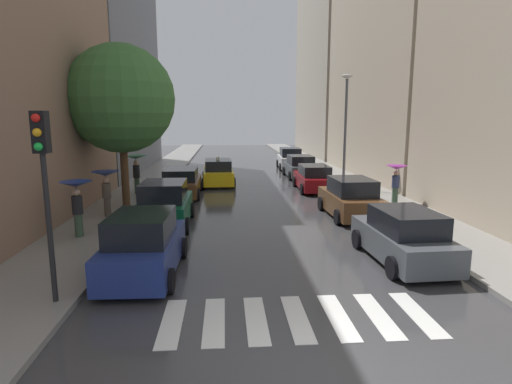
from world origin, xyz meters
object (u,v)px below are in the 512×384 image
at_px(parked_car_right_third, 314,178).
at_px(pedestrian_near_tree, 77,196).
at_px(street_tree_left, 121,99).
at_px(pedestrian_by_kerb, 136,165).
at_px(traffic_light_left_corner, 43,165).
at_px(parked_car_right_fifth, 290,159).
at_px(parked_car_left_nearest, 144,246).
at_px(parked_car_right_nearest, 403,237).
at_px(taxi_midroad, 218,173).
at_px(pedestrian_far_side, 396,176).
at_px(lamp_post_right, 346,123).
at_px(parked_car_right_fourth, 300,167).
at_px(pedestrian_foreground, 106,182).
at_px(parked_car_left_second, 165,205).
at_px(parked_car_left_third, 181,183).
at_px(parked_car_right_second, 350,199).

distance_m(parked_car_right_third, pedestrian_near_tree, 14.20).
bearing_deg(street_tree_left, pedestrian_by_kerb, 92.07).
bearing_deg(pedestrian_by_kerb, traffic_light_left_corner, -156.02).
bearing_deg(parked_car_right_fifth, parked_car_left_nearest, 164.33).
distance_m(parked_car_right_fifth, traffic_light_left_corner, 27.40).
relative_size(parked_car_right_third, street_tree_left, 0.57).
xyz_separation_m(parked_car_right_nearest, parked_car_right_fifth, (0.17, 23.18, 0.07)).
bearing_deg(taxi_midroad, pedestrian_far_side, -132.51).
bearing_deg(lamp_post_right, pedestrian_near_tree, -141.96).
height_order(parked_car_right_fourth, pedestrian_foreground, pedestrian_foreground).
bearing_deg(parked_car_left_second, parked_car_right_third, -44.75).
relative_size(parked_car_right_third, traffic_light_left_corner, 1.00).
relative_size(parked_car_left_third, parked_car_right_second, 1.12).
bearing_deg(pedestrian_far_side, traffic_light_left_corner, -90.84).
distance_m(pedestrian_by_kerb, lamp_post_right, 12.19).
relative_size(parked_car_right_nearest, parked_car_right_third, 0.97).
bearing_deg(pedestrian_foreground, parked_car_right_nearest, -90.09).
xyz_separation_m(parked_car_left_second, traffic_light_left_corner, (-1.49, -7.24, 2.45)).
distance_m(parked_car_right_second, taxi_midroad, 11.21).
relative_size(pedestrian_near_tree, traffic_light_left_corner, 0.46).
height_order(parked_car_right_fifth, traffic_light_left_corner, traffic_light_left_corner).
bearing_deg(pedestrian_near_tree, parked_car_right_second, 93.99).
distance_m(parked_car_right_fourth, taxi_midroad, 6.43).
bearing_deg(parked_car_left_third, street_tree_left, 143.26).
xyz_separation_m(taxi_midroad, street_tree_left, (-4.28, -7.06, 4.37)).
bearing_deg(parked_car_right_fifth, parked_car_left_third, 148.58).
distance_m(parked_car_right_third, pedestrian_foreground, 12.20).
bearing_deg(taxi_midroad, parked_car_left_nearest, 171.33).
bearing_deg(pedestrian_by_kerb, pedestrian_far_side, -84.77).
height_order(taxi_midroad, lamp_post_right, lamp_post_right).
bearing_deg(pedestrian_foreground, traffic_light_left_corner, -142.35).
height_order(parked_car_right_nearest, street_tree_left, street_tree_left).
xyz_separation_m(parked_car_right_fourth, street_tree_left, (-10.15, -9.69, 4.37)).
bearing_deg(parked_car_left_third, parked_car_right_second, -125.35).
xyz_separation_m(taxi_midroad, pedestrian_far_side, (8.78, -7.45, 0.74)).
bearing_deg(parked_car_left_third, parked_car_right_fourth, -49.99).
relative_size(parked_car_left_third, taxi_midroad, 0.98).
height_order(taxi_midroad, traffic_light_left_corner, traffic_light_left_corner).
relative_size(parked_car_right_second, parked_car_right_fifth, 0.94).
bearing_deg(taxi_midroad, lamp_post_right, -112.29).
height_order(parked_car_right_third, pedestrian_near_tree, pedestrian_near_tree).
bearing_deg(parked_car_right_nearest, parked_car_right_fourth, -2.57).
height_order(parked_car_right_third, street_tree_left, street_tree_left).
distance_m(parked_car_left_nearest, pedestrian_foreground, 7.17).
bearing_deg(parked_car_left_nearest, parked_car_left_second, 3.36).
relative_size(pedestrian_by_kerb, street_tree_left, 0.28).
bearing_deg(parked_car_right_fourth, lamp_post_right, -163.52).
distance_m(parked_car_left_third, parked_car_right_nearest, 13.77).
distance_m(parked_car_left_second, parked_car_right_fourth, 15.32).
xyz_separation_m(parked_car_left_second, parked_car_right_fifth, (7.92, 18.37, -0.01)).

